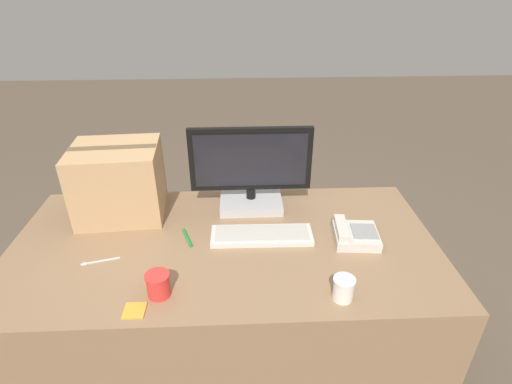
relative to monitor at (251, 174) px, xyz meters
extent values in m
plane|color=brown|center=(-0.12, -0.30, -0.92)|extent=(12.00, 12.00, 0.00)
cube|color=#8C6B4C|center=(-0.12, -0.30, -0.55)|extent=(1.80, 0.90, 0.75)
cube|color=#B7B7B7|center=(0.00, 0.00, -0.15)|extent=(0.30, 0.23, 0.04)
cylinder|color=black|center=(0.00, 0.00, -0.10)|extent=(0.04, 0.04, 0.05)
cube|color=black|center=(0.00, 0.00, 0.08)|extent=(0.57, 0.03, 0.31)
cube|color=black|center=(0.00, -0.02, 0.08)|extent=(0.51, 0.01, 0.26)
cube|color=beige|center=(0.04, -0.27, -0.16)|extent=(0.44, 0.15, 0.02)
cube|color=#B7B2A8|center=(0.04, -0.27, -0.14)|extent=(0.40, 0.12, 0.01)
cube|color=beige|center=(0.44, -0.31, -0.15)|extent=(0.20, 0.20, 0.04)
cube|color=beige|center=(0.37, -0.30, -0.11)|extent=(0.06, 0.18, 0.03)
cube|color=gray|center=(0.47, -0.31, -0.12)|extent=(0.11, 0.12, 0.01)
cylinder|color=red|center=(-0.35, -0.60, -0.13)|extent=(0.08, 0.08, 0.08)
cylinder|color=red|center=(-0.35, -0.60, -0.08)|extent=(0.09, 0.09, 0.01)
cylinder|color=white|center=(0.30, -0.64, -0.13)|extent=(0.07, 0.07, 0.08)
cylinder|color=white|center=(0.30, -0.64, -0.09)|extent=(0.08, 0.08, 0.01)
cube|color=silver|center=(-0.60, -0.40, -0.17)|extent=(0.12, 0.04, 0.00)
ellipsoid|color=silver|center=(-0.67, -0.42, -0.17)|extent=(0.03, 0.03, 0.00)
cube|color=tan|center=(-0.60, -0.04, 0.00)|extent=(0.40, 0.35, 0.33)
cube|color=brown|center=(-0.60, -0.04, 0.16)|extent=(0.37, 0.06, 0.00)
cylinder|color=#198C33|center=(-0.28, -0.27, -0.16)|extent=(0.06, 0.13, 0.01)
cube|color=gold|center=(-0.42, -0.67, -0.17)|extent=(0.07, 0.07, 0.01)
camera|label=1|loc=(-0.05, -1.67, 0.85)|focal=28.00mm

